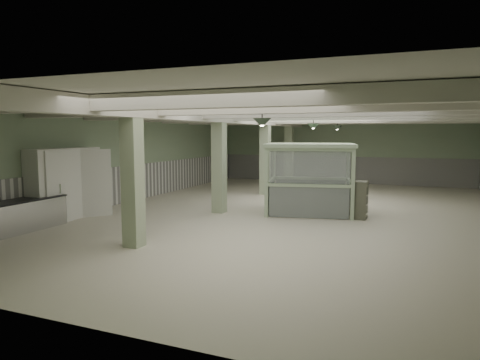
% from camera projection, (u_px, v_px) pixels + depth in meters
% --- Properties ---
extents(floor, '(20.00, 20.00, 0.00)m').
position_uv_depth(floor, '(295.00, 212.00, 15.23)').
color(floor, beige).
rests_on(floor, ground).
extents(ceiling, '(14.00, 20.00, 0.02)m').
position_uv_depth(ceiling, '(296.00, 110.00, 14.84)').
color(ceiling, beige).
rests_on(ceiling, wall_back).
extents(wall_back, '(14.00, 0.02, 3.60)m').
position_uv_depth(wall_back, '(341.00, 151.00, 24.24)').
color(wall_back, '#8FA584').
rests_on(wall_back, floor).
extents(wall_front, '(14.00, 0.02, 3.60)m').
position_uv_depth(wall_front, '(106.00, 207.00, 5.84)').
color(wall_front, '#8FA584').
rests_on(wall_front, floor).
extents(wall_left, '(0.02, 20.00, 3.60)m').
position_uv_depth(wall_left, '(131.00, 158.00, 17.68)').
color(wall_left, '#8FA584').
rests_on(wall_left, floor).
extents(wainscot_left, '(0.05, 19.90, 1.50)m').
position_uv_depth(wainscot_left, '(132.00, 183.00, 17.78)').
color(wainscot_left, white).
rests_on(wainscot_left, floor).
extents(wainscot_back, '(13.90, 0.05, 1.50)m').
position_uv_depth(wainscot_back, '(341.00, 170.00, 24.33)').
color(wainscot_back, white).
rests_on(wainscot_back, floor).
extents(girder, '(0.45, 19.90, 0.40)m').
position_uv_depth(girder, '(230.00, 118.00, 15.81)').
color(girder, beige).
rests_on(girder, ceiling).
extents(beam_a, '(13.90, 0.35, 0.32)m').
position_uv_depth(beam_a, '(192.00, 100.00, 7.96)').
color(beam_a, beige).
rests_on(beam_a, ceiling).
extents(beam_b, '(13.90, 0.35, 0.32)m').
position_uv_depth(beam_b, '(242.00, 108.00, 10.26)').
color(beam_b, beige).
rests_on(beam_b, ceiling).
extents(beam_c, '(13.90, 0.35, 0.32)m').
position_uv_depth(beam_c, '(274.00, 112.00, 12.56)').
color(beam_c, beige).
rests_on(beam_c, ceiling).
extents(beam_d, '(13.90, 0.35, 0.32)m').
position_uv_depth(beam_d, '(296.00, 116.00, 14.86)').
color(beam_d, beige).
rests_on(beam_d, ceiling).
extents(beam_e, '(13.90, 0.35, 0.32)m').
position_uv_depth(beam_e, '(312.00, 118.00, 17.16)').
color(beam_e, beige).
rests_on(beam_e, ceiling).
extents(beam_f, '(13.90, 0.35, 0.32)m').
position_uv_depth(beam_f, '(324.00, 120.00, 19.46)').
color(beam_f, beige).
rests_on(beam_f, ceiling).
extents(beam_g, '(13.90, 0.35, 0.32)m').
position_uv_depth(beam_g, '(334.00, 121.00, 21.76)').
color(beam_g, beige).
rests_on(beam_g, ceiling).
extents(column_a, '(0.42, 0.42, 3.60)m').
position_uv_depth(column_a, '(133.00, 175.00, 10.46)').
color(column_a, '#A3B491').
rests_on(column_a, floor).
extents(column_b, '(0.42, 0.42, 3.60)m').
position_uv_depth(column_b, '(219.00, 162.00, 15.06)').
color(column_b, '#A3B491').
rests_on(column_b, floor).
extents(column_c, '(0.42, 0.42, 3.60)m').
position_uv_depth(column_c, '(265.00, 155.00, 19.66)').
color(column_c, '#A3B491').
rests_on(column_c, floor).
extents(column_d, '(0.42, 0.42, 3.60)m').
position_uv_depth(column_d, '(289.00, 152.00, 23.34)').
color(column_d, '#A3B491').
rests_on(column_d, floor).
extents(pendant_front, '(0.44, 0.44, 0.22)m').
position_uv_depth(pendant_front, '(262.00, 123.00, 10.11)').
color(pendant_front, '#314132').
rests_on(pendant_front, ceiling).
extents(pendant_mid, '(0.44, 0.44, 0.22)m').
position_uv_depth(pendant_mid, '(313.00, 126.00, 15.17)').
color(pendant_mid, '#314132').
rests_on(pendant_mid, ceiling).
extents(pendant_back, '(0.44, 0.44, 0.22)m').
position_uv_depth(pendant_back, '(337.00, 128.00, 19.77)').
color(pendant_back, '#314132').
rests_on(pendant_back, ceiling).
extents(walkin_cooler, '(1.16, 2.68, 2.46)m').
position_uv_depth(walkin_cooler, '(66.00, 182.00, 13.92)').
color(walkin_cooler, white).
rests_on(walkin_cooler, floor).
extents(guard_booth, '(3.51, 3.15, 2.45)m').
position_uv_depth(guard_booth, '(310.00, 165.00, 15.08)').
color(guard_booth, '#9DB490').
rests_on(guard_booth, floor).
extents(filing_cabinet, '(0.42, 0.58, 1.25)m').
position_uv_depth(filing_cabinet, '(361.00, 200.00, 14.05)').
color(filing_cabinet, '#545648').
rests_on(filing_cabinet, floor).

